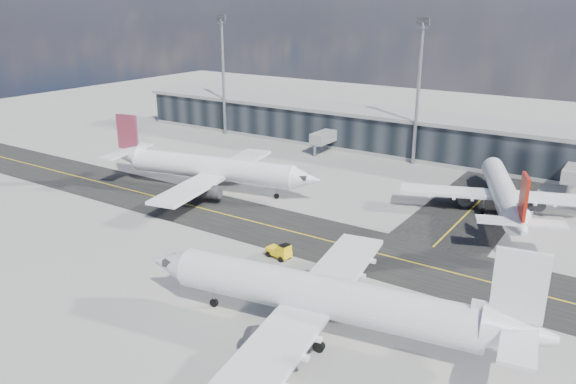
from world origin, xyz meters
name	(u,v)px	position (x,y,z in m)	size (l,w,h in m)	color
ground	(282,242)	(0.00, 0.00, 0.00)	(300.00, 300.00, 0.00)	gray
taxiway_lanes	(344,224)	(3.91, 10.74, 0.01)	(180.00, 63.00, 0.03)	black
terminal_concourse	(427,138)	(0.04, 54.93, 4.09)	(152.00, 19.80, 8.80)	black
floodlight_masts	(418,88)	(0.00, 48.00, 15.61)	(102.50, 0.70, 28.90)	gray
airliner_af	(209,168)	(-23.82, 12.06, 4.04)	(41.14, 35.29, 12.24)	white
airliner_redtail	(503,193)	(22.53, 27.90, 3.62)	(30.91, 35.75, 10.97)	white
airliner_near	(327,298)	(16.40, -16.34, 4.08)	(41.68, 35.70, 12.36)	silver
baggage_tug	(280,251)	(2.71, -4.44, 1.07)	(3.64, 2.26, 2.14)	yellow
service_van	(527,205)	(25.46, 32.45, 0.83)	(2.76, 5.99, 1.67)	white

